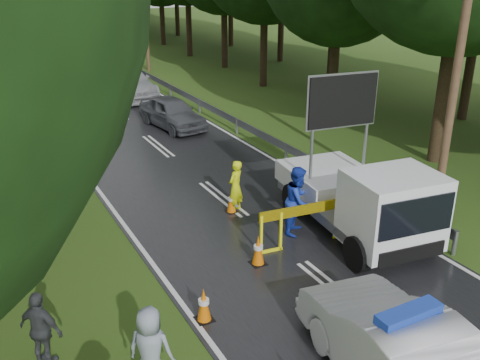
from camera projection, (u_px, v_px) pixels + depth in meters
ground at (339, 293)px, 12.27m from camera, size 160.00×160.00×0.00m
road at (67, 72)px, 36.74m from camera, size 7.00×140.00×0.02m
guardrail at (121, 61)px, 37.88m from camera, size 0.12×60.06×0.70m
utility_pole_near at (461, 43)px, 14.26m from camera, size 1.40×0.24×10.00m
police_sedan at (403, 357)px, 9.10m from camera, size 2.46×5.16×1.79m
work_truck at (363, 198)px, 14.40m from camera, size 2.95×5.55×4.24m
barrier at (310, 214)px, 14.06m from camera, size 2.90×0.35×1.20m
officer at (236, 187)px, 16.02m from camera, size 0.71×0.64×1.63m
civilian at (298, 200)px, 14.72m from camera, size 1.20×1.17×1.94m
bystander_mid at (41, 330)px, 9.83m from camera, size 0.90×0.94×1.57m
bystander_right at (151, 350)px, 9.24m from camera, size 0.97×0.93×1.67m
queue_car_first at (172, 112)px, 24.33m from camera, size 2.21×4.31×1.40m
queue_car_second at (126, 82)px, 29.91m from camera, size 2.34×5.69×1.65m
queue_car_third at (103, 62)px, 36.48m from camera, size 2.36×5.01×1.38m
queue_car_fourth at (70, 49)px, 42.13m from camera, size 1.89×4.41×1.41m
cone_center at (258, 250)px, 13.32m from camera, size 0.38×0.38×0.81m
cone_far at (231, 201)px, 16.13m from camera, size 0.35×0.35×0.73m
cone_left_mid at (204, 305)px, 11.21m from camera, size 0.37×0.37×0.79m
cone_right at (338, 186)px, 17.27m from camera, size 0.33×0.33×0.71m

